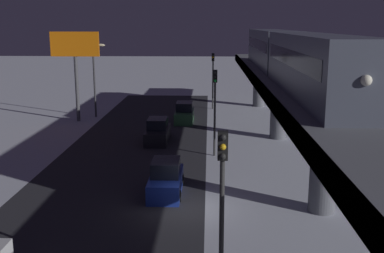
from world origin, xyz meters
name	(u,v)px	position (x,y,z in m)	size (l,w,h in m)	color
ground_plane	(187,209)	(0.00, 0.00, 0.00)	(240.00, 240.00, 0.00)	silver
avenue_asphalt	(102,208)	(4.53, 0.00, 0.00)	(11.00, 80.76, 0.01)	#28282D
elevated_railway	(325,119)	(-6.99, 0.00, 4.92)	(5.00, 80.76, 5.67)	slate
subway_train	(288,53)	(-7.08, -12.87, 7.45)	(2.94, 36.87, 3.40)	#4C5160
sedan_blue	(166,180)	(1.33, -2.45, 0.78)	(1.91, 4.48, 1.97)	navy
sedan_black	(158,132)	(3.13, -14.64, 0.80)	(1.80, 4.67, 1.97)	black
sedan_green	(184,114)	(1.33, -22.95, 0.80)	(1.80, 4.76, 1.97)	#2D6038
traffic_light_near	(222,199)	(-1.57, 9.35, 4.20)	(0.32, 0.44, 6.40)	#2D2D2D
traffic_light_mid	(215,100)	(-1.57, -10.44, 4.20)	(0.32, 0.44, 6.40)	#2D2D2D
traffic_light_far	(213,73)	(-1.57, -30.23, 4.20)	(0.32, 0.44, 6.40)	#2D2D2D
commercial_billboard	(75,53)	(12.10, -22.85, 6.83)	(4.80, 0.36, 8.90)	#4C4C51
street_lamp_far	(96,71)	(10.61, -25.00, 4.81)	(1.35, 0.44, 7.65)	#38383D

